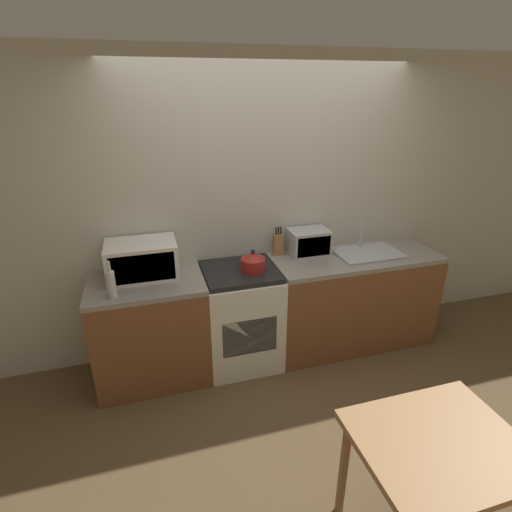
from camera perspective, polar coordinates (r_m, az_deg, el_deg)
name	(u,v)px	position (r m, az deg, el deg)	size (l,w,h in m)	color
ground_plane	(299,399)	(3.41, 6.18, -19.70)	(16.00, 16.00, 0.00)	brown
wall_back	(264,209)	(3.57, 1.11, 6.72)	(10.00, 0.06, 2.60)	beige
counter_left_run	(151,330)	(3.47, -14.75, -10.14)	(0.90, 0.62, 0.90)	brown
counter_right_run	(351,299)	(3.91, 13.38, -5.98)	(1.52, 0.62, 0.90)	brown
stove_range	(241,316)	(3.54, -2.20, -8.59)	(0.63, 0.62, 0.90)	silver
kettle	(253,262)	(3.27, -0.43, -0.84)	(0.20, 0.20, 0.19)	maroon
microwave	(142,260)	(3.29, -15.98, -0.49)	(0.55, 0.37, 0.29)	silver
bottle	(111,284)	(3.03, -19.96, -3.74)	(0.06, 0.06, 0.28)	silver
knife_block	(278,244)	(3.59, 3.18, 1.71)	(0.09, 0.06, 0.26)	#9E7042
toaster_oven	(309,242)	(3.63, 7.54, 2.00)	(0.35, 0.26, 0.23)	#ADAFB5
sink_basin	(367,252)	(3.77, 15.63, 0.53)	(0.58, 0.40, 0.24)	#ADAFB5
dining_table	(437,458)	(2.37, 24.44, -24.79)	(0.80, 0.66, 0.74)	#9E7042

